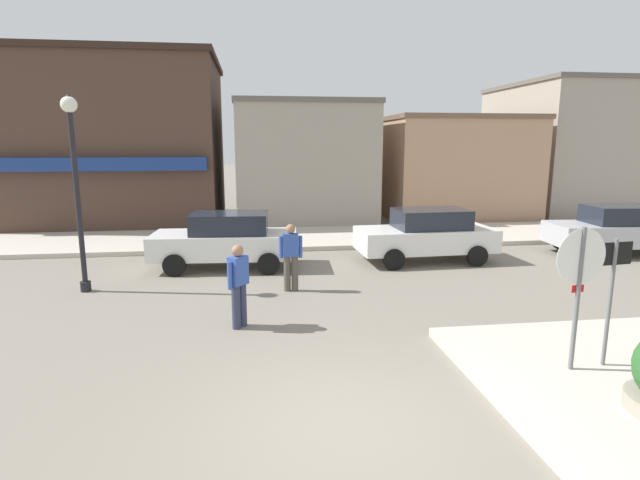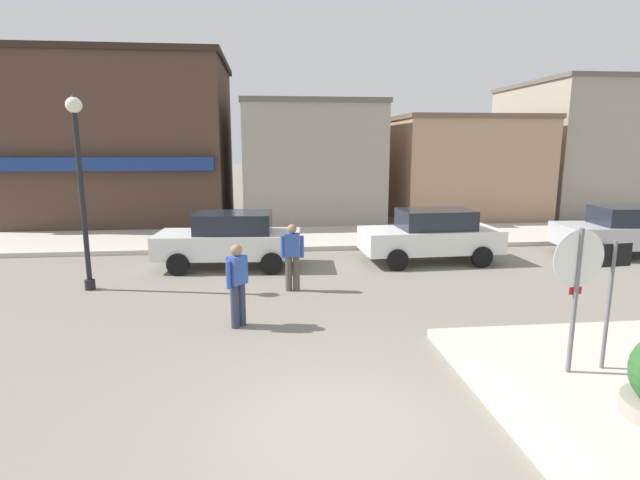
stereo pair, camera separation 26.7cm
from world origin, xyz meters
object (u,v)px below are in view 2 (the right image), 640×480
(pedestrian_crossing_near, at_px, (292,255))
(stop_sign, at_px, (576,282))
(parked_car_nearest, at_px, (230,239))
(lamp_post, at_px, (79,166))
(pedestrian_crossing_far, at_px, (237,283))
(parked_car_third, at_px, (626,231))
(parked_car_second, at_px, (431,235))
(one_way_sign, at_px, (610,292))

(pedestrian_crossing_near, bearing_deg, stop_sign, -53.14)
(parked_car_nearest, bearing_deg, lamp_post, -149.65)
(pedestrian_crossing_far, bearing_deg, parked_car_third, 22.64)
(parked_car_nearest, bearing_deg, parked_car_second, 0.21)
(lamp_post, bearing_deg, parked_car_second, 11.89)
(parked_car_nearest, relative_size, pedestrian_crossing_near, 2.55)
(stop_sign, xyz_separation_m, parked_car_third, (6.65, 7.63, -0.71))
(parked_car_third, distance_m, pedestrian_crossing_near, 10.75)
(parked_car_third, relative_size, pedestrian_crossing_far, 2.56)
(parked_car_second, relative_size, pedestrian_crossing_far, 2.53)
(one_way_sign, height_order, pedestrian_crossing_far, one_way_sign)
(stop_sign, bearing_deg, lamp_post, 146.74)
(parked_car_third, xyz_separation_m, pedestrian_crossing_far, (-11.60, -4.84, 0.06))
(parked_car_second, bearing_deg, stop_sign, -93.23)
(parked_car_second, bearing_deg, lamp_post, -168.11)
(pedestrian_crossing_near, bearing_deg, lamp_post, 172.86)
(parked_car_third, xyz_separation_m, pedestrian_crossing_near, (-10.44, -2.57, 0.06))
(pedestrian_crossing_near, distance_m, pedestrian_crossing_far, 2.55)
(pedestrian_crossing_near, height_order, pedestrian_crossing_far, same)
(lamp_post, relative_size, pedestrian_crossing_near, 2.82)
(one_way_sign, bearing_deg, parked_car_second, 91.13)
(parked_car_nearest, relative_size, pedestrian_crossing_far, 2.55)
(lamp_post, bearing_deg, stop_sign, -33.26)
(stop_sign, height_order, lamp_post, lamp_post)
(one_way_sign, height_order, parked_car_nearest, one_way_sign)
(one_way_sign, relative_size, parked_car_third, 0.51)
(one_way_sign, distance_m, lamp_post, 10.91)
(lamp_post, distance_m, parked_car_third, 15.57)
(parked_car_nearest, relative_size, parked_car_third, 0.99)
(parked_car_third, relative_size, pedestrian_crossing_near, 2.56)
(stop_sign, distance_m, lamp_post, 10.44)
(parked_car_third, bearing_deg, one_way_sign, -128.74)
(one_way_sign, height_order, parked_car_second, one_way_sign)
(lamp_post, relative_size, parked_car_nearest, 1.11)
(one_way_sign, xyz_separation_m, parked_car_second, (-0.15, 7.52, -0.52))
(stop_sign, relative_size, parked_car_second, 0.57)
(pedestrian_crossing_far, bearing_deg, stop_sign, -29.41)
(one_way_sign, bearing_deg, pedestrian_crossing_far, 153.73)
(lamp_post, height_order, pedestrian_crossing_far, lamp_post)
(pedestrian_crossing_near, bearing_deg, parked_car_third, 13.82)
(parked_car_third, bearing_deg, pedestrian_crossing_near, -166.18)
(stop_sign, bearing_deg, parked_car_second, 86.77)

